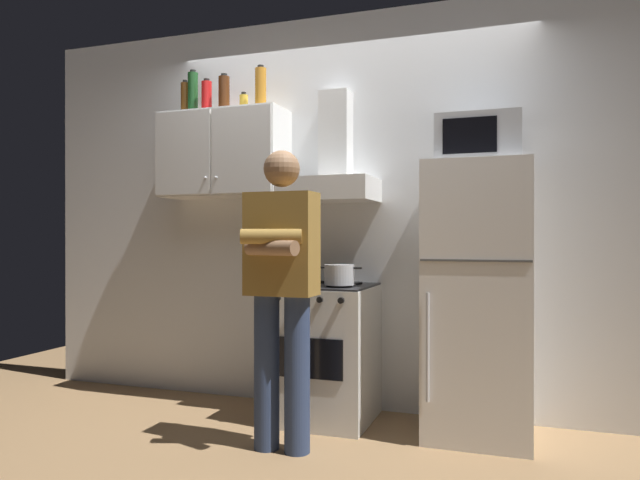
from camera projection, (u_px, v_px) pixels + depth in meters
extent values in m
plane|color=olive|center=(320.00, 432.00, 3.50)|extent=(7.00, 7.00, 0.00)
cube|color=white|center=(348.00, 211.00, 4.06)|extent=(4.80, 0.10, 2.70)
cube|color=silver|center=(224.00, 155.00, 4.13)|extent=(0.90, 0.34, 0.60)
cube|color=silver|center=(182.00, 153.00, 4.04)|extent=(0.43, 0.01, 0.58)
cube|color=silver|center=(241.00, 150.00, 3.89)|extent=(0.43, 0.01, 0.58)
sphere|color=#B2B2B7|center=(205.00, 178.00, 3.97)|extent=(0.02, 0.02, 0.02)
sphere|color=#B2B2B7|center=(216.00, 177.00, 3.94)|extent=(0.02, 0.02, 0.02)
cube|color=white|center=(325.00, 353.00, 3.75)|extent=(0.60, 0.60, 0.85)
cube|color=black|center=(325.00, 286.00, 3.75)|extent=(0.59, 0.59, 0.01)
cube|color=black|center=(309.00, 358.00, 3.47)|extent=(0.42, 0.01, 0.24)
cylinder|color=black|center=(300.00, 285.00, 3.68)|extent=(0.16, 0.16, 0.01)
cylinder|color=black|center=(339.00, 286.00, 3.60)|extent=(0.16, 0.16, 0.01)
cylinder|color=black|center=(313.00, 282.00, 3.91)|extent=(0.16, 0.16, 0.01)
cylinder|color=black|center=(350.00, 283.00, 3.82)|extent=(0.16, 0.16, 0.01)
cylinder|color=black|center=(277.00, 298.00, 3.52)|extent=(0.04, 0.02, 0.04)
cylinder|color=black|center=(298.00, 299.00, 3.48)|extent=(0.04, 0.02, 0.04)
cylinder|color=black|center=(320.00, 300.00, 3.43)|extent=(0.04, 0.02, 0.04)
cylinder|color=black|center=(341.00, 301.00, 3.39)|extent=(0.04, 0.02, 0.04)
cube|color=white|center=(329.00, 190.00, 3.83)|extent=(0.60, 0.44, 0.15)
cube|color=white|center=(336.00, 136.00, 3.96)|extent=(0.20, 0.16, 0.60)
cube|color=white|center=(479.00, 300.00, 3.44)|extent=(0.60, 0.60, 1.60)
cube|color=#4C4C4C|center=(475.00, 261.00, 3.15)|extent=(0.59, 0.01, 0.01)
cylinder|color=silver|center=(428.00, 347.00, 3.23)|extent=(0.02, 0.02, 0.60)
cube|color=#B7BABF|center=(479.00, 140.00, 3.46)|extent=(0.48, 0.36, 0.28)
cube|color=black|center=(469.00, 135.00, 3.30)|extent=(0.30, 0.01, 0.20)
cylinder|color=navy|center=(267.00, 372.00, 3.23)|extent=(0.14, 0.14, 0.85)
cylinder|color=navy|center=(297.00, 374.00, 3.17)|extent=(0.14, 0.14, 0.85)
cube|color=olive|center=(282.00, 244.00, 3.20)|extent=(0.38, 0.20, 0.56)
cylinder|color=olive|center=(271.00, 236.00, 3.07)|extent=(0.33, 0.17, 0.08)
cylinder|color=#8C6647|center=(271.00, 248.00, 3.07)|extent=(0.33, 0.17, 0.08)
sphere|color=#8C6647|center=(282.00, 169.00, 3.20)|extent=(0.20, 0.20, 0.20)
cylinder|color=#B7BABF|center=(339.00, 275.00, 3.60)|extent=(0.19, 0.19, 0.12)
cylinder|color=black|center=(321.00, 267.00, 3.63)|extent=(0.05, 0.01, 0.01)
cylinder|color=black|center=(358.00, 268.00, 3.56)|extent=(0.05, 0.01, 0.01)
cylinder|color=#B7721E|center=(261.00, 88.00, 4.02)|extent=(0.08, 0.08, 0.28)
cylinder|color=black|center=(261.00, 67.00, 4.02)|extent=(0.04, 0.04, 0.02)
cylinder|color=gold|center=(244.00, 103.00, 4.12)|extent=(0.06, 0.06, 0.12)
cylinder|color=black|center=(244.00, 94.00, 4.12)|extent=(0.03, 0.03, 0.02)
cylinder|color=red|center=(207.00, 97.00, 4.16)|extent=(0.07, 0.07, 0.22)
cylinder|color=black|center=(207.00, 80.00, 4.16)|extent=(0.04, 0.04, 0.02)
cylinder|color=#19471E|center=(193.00, 94.00, 4.23)|extent=(0.07, 0.07, 0.30)
cylinder|color=black|center=(193.00, 72.00, 4.22)|extent=(0.04, 0.04, 0.02)
cylinder|color=#47230F|center=(224.00, 94.00, 4.11)|extent=(0.08, 0.08, 0.24)
cylinder|color=black|center=(224.00, 75.00, 4.11)|extent=(0.04, 0.04, 0.02)
cylinder|color=brown|center=(185.00, 100.00, 4.28)|extent=(0.06, 0.06, 0.24)
cylinder|color=black|center=(185.00, 82.00, 4.28)|extent=(0.03, 0.03, 0.02)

